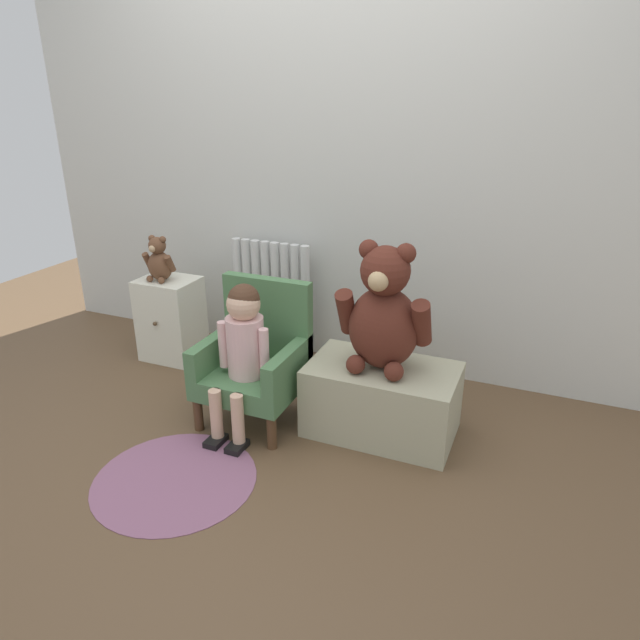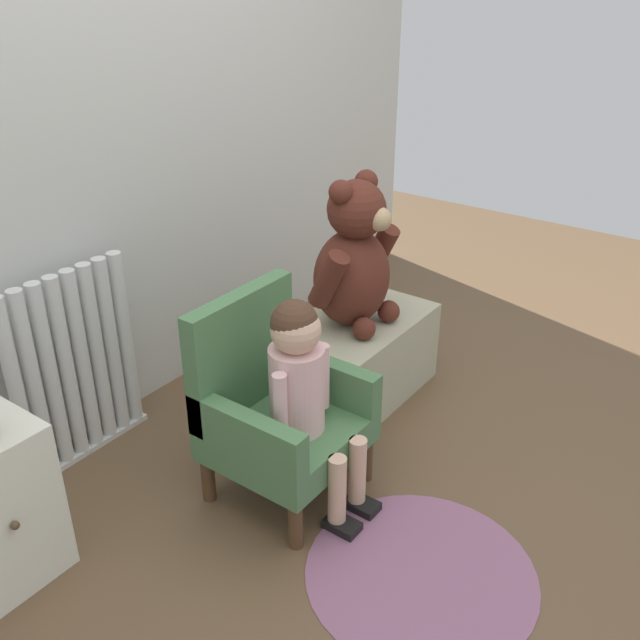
% 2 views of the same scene
% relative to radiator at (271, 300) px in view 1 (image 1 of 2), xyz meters
% --- Properties ---
extents(ground_plane, '(6.00, 6.00, 0.00)m').
position_rel_radiator_xyz_m(ground_plane, '(0.34, -1.17, -0.34)').
color(ground_plane, brown).
extents(back_wall, '(3.80, 0.05, 2.40)m').
position_rel_radiator_xyz_m(back_wall, '(0.34, 0.12, 0.86)').
color(back_wall, beige).
rests_on(back_wall, ground_plane).
extents(radiator, '(0.50, 0.05, 0.68)m').
position_rel_radiator_xyz_m(radiator, '(0.00, 0.00, 0.00)').
color(radiator, silver).
rests_on(radiator, ground_plane).
extents(small_dresser, '(0.32, 0.29, 0.48)m').
position_rel_radiator_xyz_m(small_dresser, '(-0.51, -0.28, -0.10)').
color(small_dresser, silver).
rests_on(small_dresser, ground_plane).
extents(child_armchair, '(0.45, 0.42, 0.66)m').
position_rel_radiator_xyz_m(child_armchair, '(0.26, -0.65, -0.04)').
color(child_armchair, '#487347').
rests_on(child_armchair, ground_plane).
extents(child_figure, '(0.25, 0.35, 0.70)m').
position_rel_radiator_xyz_m(child_figure, '(0.26, -0.77, 0.11)').
color(child_figure, beige).
rests_on(child_figure, ground_plane).
extents(low_bench, '(0.66, 0.39, 0.33)m').
position_rel_radiator_xyz_m(low_bench, '(0.85, -0.56, -0.17)').
color(low_bench, '#A9A687').
rests_on(low_bench, ground_plane).
extents(large_teddy_bear, '(0.41, 0.29, 0.57)m').
position_rel_radiator_xyz_m(large_teddy_bear, '(0.84, -0.56, 0.24)').
color(large_teddy_bear, '#512319').
rests_on(large_teddy_bear, low_bench).
extents(small_teddy_bear, '(0.19, 0.13, 0.26)m').
position_rel_radiator_xyz_m(small_teddy_bear, '(-0.53, -0.30, 0.25)').
color(small_teddy_bear, brown).
rests_on(small_teddy_bear, small_dresser).
extents(floor_rug, '(0.66, 0.66, 0.01)m').
position_rel_radiator_xyz_m(floor_rug, '(0.19, -1.24, -0.34)').
color(floor_rug, '#895874').
rests_on(floor_rug, ground_plane).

